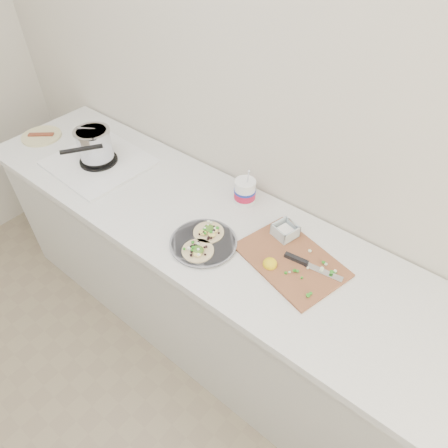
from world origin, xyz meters
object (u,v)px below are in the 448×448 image
Objects in this scene: taco_plate at (203,241)px; tub at (245,190)px; cutboard at (292,257)px; bacon_plate at (41,136)px; stove at (96,151)px.

taco_plate is 0.33m from tub.
cutboard is 2.14× the size of bacon_plate.
bacon_plate is (-1.28, 0.06, -0.01)m from taco_plate.
tub is 0.48× the size of cutboard.
tub is 0.40m from cutboard.
cutboard is 1.61m from bacon_plate.
stove reaches higher than cutboard.
stove is 2.22× the size of tub.
tub is at bearing 95.18° from taco_plate.
bacon_plate is (-1.25, -0.27, -0.06)m from tub.
stove is 1.76× the size of taco_plate.
cutboard is (1.14, 0.06, -0.06)m from stove.
stove reaches higher than taco_plate.
taco_plate is at bearing -4.11° from stove.
bacon_plate is at bearing -161.65° from cutboard.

